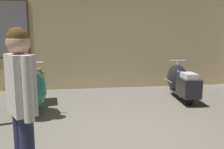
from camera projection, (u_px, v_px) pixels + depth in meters
The scene contains 5 objects.
ground_plane at pixel (129, 136), 3.65m from camera, with size 60.00×60.00×0.00m, color slate.
showroom_back_wall at pixel (107, 32), 7.01m from camera, with size 18.00×0.63×3.41m.
scooter_0 at pixel (33, 89), 4.79m from camera, with size 0.67×1.79×1.07m.
scooter_1 at pixel (180, 81), 5.90m from camera, with size 0.61×1.60×0.95m.
visitor_0 at pixel (22, 99), 2.22m from camera, with size 0.37×0.49×1.61m.
Camera 1 is at (-0.78, -3.38, 1.51)m, focal length 37.33 mm.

